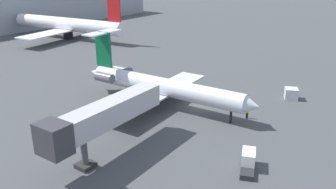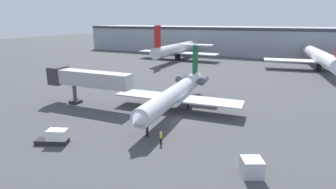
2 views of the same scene
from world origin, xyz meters
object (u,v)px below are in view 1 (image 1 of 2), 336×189
regional_jet (159,85)px  parked_airliner_west_mid (68,25)px  cargo_container_uld (291,94)px  jet_bridge (99,118)px  ground_crew_marshaller (247,113)px  baggage_tug_lead (248,162)px

regional_jet → parked_airliner_west_mid: (24.74, 52.08, 0.90)m
cargo_container_uld → jet_bridge: bearing=160.0°
regional_jet → parked_airliner_west_mid: parked_airliner_west_mid is taller
ground_crew_marshaller → baggage_tug_lead: baggage_tug_lead is taller
regional_jet → parked_airliner_west_mid: bearing=64.6°
cargo_container_uld → parked_airliner_west_mid: bearing=81.5°
regional_jet → ground_crew_marshaller: bearing=-75.4°
baggage_tug_lead → parked_airliner_west_mid: (33.38, 70.63, 3.31)m
regional_jet → baggage_tug_lead: (-8.63, -18.55, -2.41)m
jet_bridge → cargo_container_uld: size_ratio=6.26×
baggage_tug_lead → cargo_container_uld: baggage_tug_lead is taller
ground_crew_marshaller → parked_airliner_west_mid: bearing=71.8°
parked_airliner_west_mid → jet_bridge: bearing=-126.0°
regional_jet → parked_airliner_west_mid: size_ratio=0.79×
baggage_tug_lead → parked_airliner_west_mid: size_ratio=0.11×
regional_jet → jet_bridge: regional_jet is taller
ground_crew_marshaller → cargo_container_uld: size_ratio=0.63×
jet_bridge → parked_airliner_west_mid: size_ratio=0.44×
cargo_container_uld → parked_airliner_west_mid: (10.06, 67.62, 3.25)m
cargo_container_uld → regional_jet: bearing=133.4°
regional_jet → cargo_container_uld: (14.69, -15.54, -2.35)m
ground_crew_marshaller → jet_bridge: bearing=156.1°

